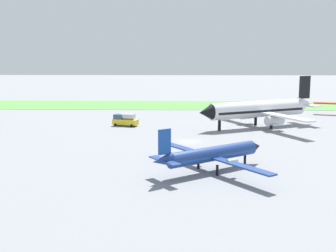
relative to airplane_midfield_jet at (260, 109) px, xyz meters
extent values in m
plane|color=gray|center=(-18.23, -18.58, -4.55)|extent=(600.00, 600.00, 0.00)
cube|color=#549342|center=(-18.23, 47.06, -4.51)|extent=(360.00, 28.00, 0.08)
cylinder|color=white|center=(-0.63, -0.31, 0.09)|extent=(25.81, 15.51, 4.09)
cone|color=black|center=(-13.96, -6.89, 0.09)|extent=(5.11, 5.24, 4.01)
cone|color=white|center=(13.37, 6.60, 0.61)|extent=(6.30, 5.60, 3.68)
cube|color=black|center=(-0.63, -0.31, -0.21)|extent=(24.51, 14.93, 0.57)
cube|color=white|center=(3.98, -7.98, -0.62)|extent=(10.23, 17.15, 0.41)
cube|color=white|center=(-3.91, 8.02, -0.62)|extent=(10.23, 17.15, 0.41)
cylinder|color=#B7BABF|center=(2.56, -5.10, -2.08)|extent=(5.00, 3.99, 2.25)
cylinder|color=#B7BABF|center=(-2.49, 5.14, -2.08)|extent=(5.00, 3.99, 2.25)
cube|color=black|center=(12.70, 6.27, 5.11)|extent=(3.22, 1.92, 5.95)
cube|color=white|center=(13.85, 3.94, 0.50)|extent=(4.30, 5.65, 0.33)
cube|color=white|center=(11.55, 8.60, 0.50)|extent=(4.30, 5.65, 0.33)
cylinder|color=black|center=(-10.63, -5.25, -3.25)|extent=(0.74, 0.74, 2.60)
cylinder|color=black|center=(2.46, -2.37, -3.25)|extent=(0.74, 0.74, 2.60)
cylinder|color=black|center=(-0.39, 3.39, -3.25)|extent=(0.74, 0.74, 2.60)
cylinder|color=navy|center=(-14.94, -41.36, -1.78)|extent=(14.78, 11.65, 2.31)
cone|color=black|center=(-7.48, -35.92, -1.78)|extent=(3.20, 3.19, 2.26)
cone|color=navy|center=(-22.77, -47.06, -1.50)|extent=(3.83, 3.58, 2.08)
cube|color=#19479E|center=(-14.94, -41.36, -1.96)|extent=(14.06, 11.14, 0.32)
cube|color=navy|center=(-19.05, -36.50, -2.19)|extent=(8.78, 11.20, 0.23)
cube|color=navy|center=(-11.58, -46.76, -2.19)|extent=(8.78, 11.20, 0.23)
cylinder|color=#B7BABF|center=(-17.18, -37.97, -2.19)|extent=(1.93, 1.68, 0.74)
cylinder|color=#B7BABF|center=(-12.40, -44.53, -2.19)|extent=(1.93, 1.68, 0.74)
cube|color=#19479E|center=(-22.40, -46.79, 1.21)|extent=(1.84, 1.45, 3.69)
cube|color=navy|center=(-23.35, -45.49, -1.55)|extent=(3.02, 3.42, 0.18)
cube|color=navy|center=(-21.44, -48.10, -1.55)|extent=(3.02, 3.42, 0.18)
cylinder|color=black|center=(-9.35, -37.28, -3.74)|extent=(0.42, 0.42, 1.61)
cylinder|color=black|center=(-17.22, -40.19, -3.74)|extent=(0.42, 0.42, 1.61)
cylinder|color=black|center=(-14.53, -43.88, -3.74)|extent=(0.42, 0.42, 1.61)
cube|color=yellow|center=(-34.20, 0.94, -3.50)|extent=(6.92, 4.24, 1.40)
cylinder|color=silver|center=(-33.46, 0.70, -2.03)|extent=(3.87, 2.54, 1.54)
cube|color=#334C60|center=(-35.94, 1.48, -2.20)|extent=(2.84, 2.62, 1.20)
cylinder|color=black|center=(-36.73, 0.47, -4.20)|extent=(0.74, 0.45, 0.70)
cylinder|color=black|center=(-36.01, 2.76, -4.20)|extent=(0.74, 0.45, 0.70)
cylinder|color=black|center=(-32.39, -0.89, -4.20)|extent=(0.74, 0.45, 0.70)
cylinder|color=black|center=(-31.67, 1.40, -4.20)|extent=(0.74, 0.45, 0.70)
camera|label=1|loc=(-20.26, -105.75, 13.44)|focal=45.04mm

